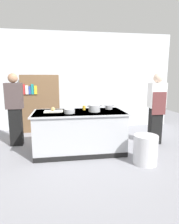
{
  "coord_description": "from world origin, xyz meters",
  "views": [
    {
      "loc": [
        -0.39,
        -3.94,
        1.62
      ],
      "look_at": [
        0.25,
        0.2,
        0.85
      ],
      "focal_mm": 30.08,
      "sensor_mm": 36.0,
      "label": 1
    }
  ],
  "objects_px": {
    "onion": "(53,109)",
    "person_guest": "(15,108)",
    "person_chef": "(156,107)",
    "stock_pot": "(94,108)",
    "mixing_bowl": "(70,111)",
    "bookshelf": "(41,104)",
    "sauce_pan": "(109,107)",
    "trash_bin": "(145,150)",
    "juice_cup": "(84,108)"
  },
  "relations": [
    {
      "from": "juice_cup",
      "to": "person_chef",
      "type": "xyz_separation_m",
      "value": [
        1.77,
        0.05,
        -0.04
      ]
    },
    {
      "from": "stock_pot",
      "to": "sauce_pan",
      "type": "distance_m",
      "value": 0.47
    },
    {
      "from": "sauce_pan",
      "to": "bookshelf",
      "type": "bearing_deg",
      "value": 136.85
    },
    {
      "from": "stock_pot",
      "to": "person_guest",
      "type": "distance_m",
      "value": 1.91
    },
    {
      "from": "juice_cup",
      "to": "trash_bin",
      "type": "height_order",
      "value": "juice_cup"
    },
    {
      "from": "trash_bin",
      "to": "bookshelf",
      "type": "bearing_deg",
      "value": 129.89
    },
    {
      "from": "sauce_pan",
      "to": "trash_bin",
      "type": "distance_m",
      "value": 1.29
    },
    {
      "from": "mixing_bowl",
      "to": "person_guest",
      "type": "bearing_deg",
      "value": 147.57
    },
    {
      "from": "onion",
      "to": "trash_bin",
      "type": "distance_m",
      "value": 2.05
    },
    {
      "from": "onion",
      "to": "person_chef",
      "type": "bearing_deg",
      "value": 4.1
    },
    {
      "from": "bookshelf",
      "to": "trash_bin",
      "type": "bearing_deg",
      "value": -50.11
    },
    {
      "from": "stock_pot",
      "to": "person_chef",
      "type": "xyz_separation_m",
      "value": [
        1.58,
        0.3,
        -0.06
      ]
    },
    {
      "from": "bookshelf",
      "to": "juice_cup",
      "type": "bearing_deg",
      "value": -55.25
    },
    {
      "from": "juice_cup",
      "to": "trash_bin",
      "type": "xyz_separation_m",
      "value": [
        1.05,
        -0.98,
        -0.67
      ]
    },
    {
      "from": "sauce_pan",
      "to": "juice_cup",
      "type": "relative_size",
      "value": 2.28
    },
    {
      "from": "onion",
      "to": "person_guest",
      "type": "height_order",
      "value": "person_guest"
    },
    {
      "from": "juice_cup",
      "to": "person_chef",
      "type": "distance_m",
      "value": 1.77
    },
    {
      "from": "onion",
      "to": "person_chef",
      "type": "distance_m",
      "value": 2.46
    },
    {
      "from": "onion",
      "to": "person_guest",
      "type": "xyz_separation_m",
      "value": [
        -0.91,
        0.57,
        -0.05
      ]
    },
    {
      "from": "person_chef",
      "to": "stock_pot",
      "type": "bearing_deg",
      "value": 112.96
    },
    {
      "from": "stock_pot",
      "to": "bookshelf",
      "type": "height_order",
      "value": "bookshelf"
    },
    {
      "from": "mixing_bowl",
      "to": "bookshelf",
      "type": "relative_size",
      "value": 0.13
    },
    {
      "from": "bookshelf",
      "to": "sauce_pan",
      "type": "bearing_deg",
      "value": -43.15
    },
    {
      "from": "bookshelf",
      "to": "person_guest",
      "type": "bearing_deg",
      "value": -112.6
    },
    {
      "from": "stock_pot",
      "to": "person_chef",
      "type": "bearing_deg",
      "value": 10.61
    },
    {
      "from": "juice_cup",
      "to": "person_chef",
      "type": "bearing_deg",
      "value": 1.51
    },
    {
      "from": "sauce_pan",
      "to": "bookshelf",
      "type": "distance_m",
      "value": 2.32
    },
    {
      "from": "onion",
      "to": "sauce_pan",
      "type": "height_order",
      "value": "onion"
    },
    {
      "from": "juice_cup",
      "to": "person_guest",
      "type": "xyz_separation_m",
      "value": [
        -1.59,
        0.44,
        -0.04
      ]
    },
    {
      "from": "mixing_bowl",
      "to": "bookshelf",
      "type": "xyz_separation_m",
      "value": [
        -0.77,
        1.95,
        -0.09
      ]
    },
    {
      "from": "onion",
      "to": "juice_cup",
      "type": "relative_size",
      "value": 0.84
    },
    {
      "from": "stock_pot",
      "to": "onion",
      "type": "bearing_deg",
      "value": 172.19
    },
    {
      "from": "person_guest",
      "to": "bookshelf",
      "type": "height_order",
      "value": "person_guest"
    },
    {
      "from": "sauce_pan",
      "to": "mixing_bowl",
      "type": "bearing_deg",
      "value": -158.42
    },
    {
      "from": "trash_bin",
      "to": "onion",
      "type": "bearing_deg",
      "value": 153.8
    },
    {
      "from": "mixing_bowl",
      "to": "person_chef",
      "type": "distance_m",
      "value": 2.15
    },
    {
      "from": "stock_pot",
      "to": "trash_bin",
      "type": "xyz_separation_m",
      "value": [
        0.85,
        -0.73,
        -0.69
      ]
    },
    {
      "from": "sauce_pan",
      "to": "mixing_bowl",
      "type": "height_order",
      "value": "sauce_pan"
    },
    {
      "from": "onion",
      "to": "trash_bin",
      "type": "relative_size",
      "value": 0.15
    },
    {
      "from": "mixing_bowl",
      "to": "sauce_pan",
      "type": "bearing_deg",
      "value": 21.58
    },
    {
      "from": "juice_cup",
      "to": "person_guest",
      "type": "height_order",
      "value": "person_guest"
    },
    {
      "from": "trash_bin",
      "to": "sauce_pan",
      "type": "bearing_deg",
      "value": 115.09
    },
    {
      "from": "onion",
      "to": "bookshelf",
      "type": "distance_m",
      "value": 1.78
    },
    {
      "from": "juice_cup",
      "to": "person_guest",
      "type": "bearing_deg",
      "value": 164.45
    },
    {
      "from": "trash_bin",
      "to": "stock_pot",
      "type": "bearing_deg",
      "value": 139.44
    },
    {
      "from": "sauce_pan",
      "to": "person_guest",
      "type": "xyz_separation_m",
      "value": [
        -2.17,
        0.43,
        -0.03
      ]
    },
    {
      "from": "stock_pot",
      "to": "person_chef",
      "type": "height_order",
      "value": "person_chef"
    },
    {
      "from": "juice_cup",
      "to": "bookshelf",
      "type": "bearing_deg",
      "value": 124.75
    },
    {
      "from": "sauce_pan",
      "to": "person_chef",
      "type": "distance_m",
      "value": 1.19
    },
    {
      "from": "onion",
      "to": "stock_pot",
      "type": "distance_m",
      "value": 0.88
    }
  ]
}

